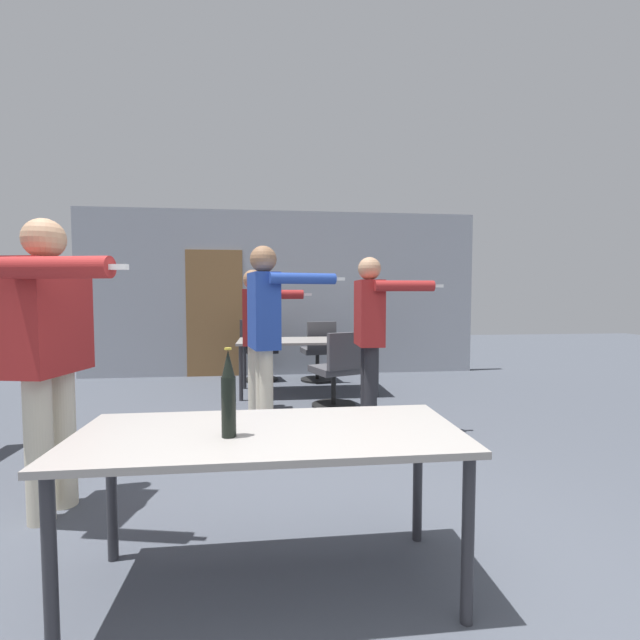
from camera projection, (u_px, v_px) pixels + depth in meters
The scene contains 11 objects.
back_wall at pixel (281, 294), 7.08m from camera, with size 6.52×0.12×2.70m.
conference_table_near at pixel (270, 447), 1.89m from camera, with size 1.69×0.71×0.72m.
conference_table_far at pixel (308, 344), 5.75m from camera, with size 1.86×0.81×0.72m.
person_near_casual at pixel (370, 325), 4.24m from camera, with size 0.77×0.63×1.69m.
person_center_tall at pixel (50, 339), 2.53m from camera, with size 0.78×0.81×1.77m.
person_left_plaid at pixel (265, 323), 3.78m from camera, with size 0.86×0.57×1.75m.
person_right_polo at pixel (254, 327), 4.74m from camera, with size 0.76×0.60×1.60m.
office_chair_far_left at pixel (256, 352), 6.58m from camera, with size 0.60×0.55×0.94m.
office_chair_side_rolled at pixel (337, 373), 4.99m from camera, with size 0.61×0.65×0.90m.
office_chair_far_right at pixel (319, 353), 6.53m from camera, with size 0.52×0.58×0.93m.
beer_bottle at pixel (229, 395), 1.80m from camera, with size 0.06×0.06×0.38m.
Camera 1 is at (-0.17, -1.50, 1.32)m, focal length 24.00 mm.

